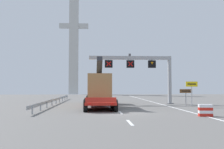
# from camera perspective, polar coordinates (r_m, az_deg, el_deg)

# --- Properties ---
(ground) EXTENTS (112.00, 112.00, 0.00)m
(ground) POSITION_cam_1_polar(r_m,az_deg,el_deg) (22.51, 1.92, -8.37)
(ground) COLOR slate
(lane_markings) EXTENTS (0.20, 47.76, 0.01)m
(lane_markings) POSITION_cam_1_polar(r_m,az_deg,el_deg) (39.01, -0.33, -5.97)
(lane_markings) COLOR silver
(lane_markings) RESTS_ON ground
(edge_line_right) EXTENTS (0.20, 63.00, 0.01)m
(edge_line_right) POSITION_cam_1_polar(r_m,az_deg,el_deg) (35.36, 10.20, -6.26)
(edge_line_right) COLOR silver
(edge_line_right) RESTS_ON ground
(overhead_lane_gantry) EXTENTS (11.08, 0.90, 6.59)m
(overhead_lane_gantry) POSITION_cam_1_polar(r_m,az_deg,el_deg) (34.78, 6.36, 1.98)
(overhead_lane_gantry) COLOR #9EA0A5
(overhead_lane_gantry) RESTS_ON ground
(heavy_haul_truck_red) EXTENTS (3.23, 14.10, 5.30)m
(heavy_haul_truck_red) POSITION_cam_1_polar(r_m,az_deg,el_deg) (30.76, -2.97, -3.14)
(heavy_haul_truck_red) COLOR red
(heavy_haul_truck_red) RESTS_ON ground
(exit_sign_yellow) EXTENTS (1.32, 0.15, 2.82)m
(exit_sign_yellow) POSITION_cam_1_polar(r_m,az_deg,el_deg) (30.61, 16.91, -2.79)
(exit_sign_yellow) COLOR #9EA0A5
(exit_sign_yellow) RESTS_ON ground
(tourist_info_sign_brown) EXTENTS (1.51, 0.15, 1.95)m
(tourist_info_sign_brown) POSITION_cam_1_polar(r_m,az_deg,el_deg) (32.95, 15.75, -3.88)
(tourist_info_sign_brown) COLOR #9EA0A5
(tourist_info_sign_brown) RESTS_ON ground
(crash_barrier_striped) EXTENTS (1.06, 0.63, 0.90)m
(crash_barrier_striped) POSITION_cam_1_polar(r_m,az_deg,el_deg) (21.22, 19.61, -7.34)
(crash_barrier_striped) COLOR red
(crash_barrier_striped) RESTS_ON ground
(guardrail_left) EXTENTS (0.13, 28.52, 0.76)m
(guardrail_left) POSITION_cam_1_polar(r_m,az_deg,el_deg) (35.01, -12.12, -5.37)
(guardrail_left) COLOR #999EA3
(guardrail_left) RESTS_ON ground
(bridge_pylon_distant) EXTENTS (9.00, 2.00, 34.32)m
(bridge_pylon_distant) POSITION_cam_1_polar(r_m,az_deg,el_deg) (83.65, -8.28, 7.87)
(bridge_pylon_distant) COLOR #B7B7B2
(bridge_pylon_distant) RESTS_ON ground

